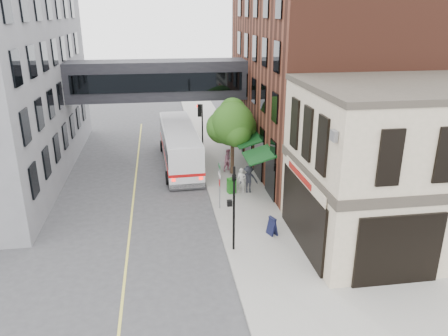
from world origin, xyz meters
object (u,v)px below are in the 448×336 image
object	(u,v)px
sandwich_board	(272,226)
bus	(179,144)
pedestrian_a	(241,180)
pedestrian_b	(228,160)
newspaper_box	(232,186)
pedestrian_c	(249,179)

from	to	relation	value
sandwich_board	bus	bearing A→B (deg)	87.22
pedestrian_a	sandwich_board	world-z (taller)	pedestrian_a
pedestrian_b	newspaper_box	world-z (taller)	pedestrian_b
pedestrian_a	pedestrian_c	world-z (taller)	pedestrian_c
sandwich_board	pedestrian_c	bearing A→B (deg)	69.39
newspaper_box	sandwich_board	distance (m)	6.19
pedestrian_b	pedestrian_c	world-z (taller)	pedestrian_c
pedestrian_b	sandwich_board	distance (m)	10.35
pedestrian_a	bus	bearing A→B (deg)	142.07
newspaper_box	pedestrian_b	bearing A→B (deg)	65.84
pedestrian_b	pedestrian_c	size ratio (longest dim) A/B	0.91
bus	pedestrian_b	world-z (taller)	bus
newspaper_box	bus	bearing A→B (deg)	96.84
bus	sandwich_board	world-z (taller)	bus
pedestrian_a	pedestrian_b	size ratio (longest dim) A/B	0.99
bus	pedestrian_b	size ratio (longest dim) A/B	6.69
pedestrian_b	pedestrian_a	bearing A→B (deg)	-113.87
pedestrian_c	sandwich_board	size ratio (longest dim) A/B	1.84
pedestrian_a	pedestrian_c	xyz separation A→B (m)	(0.48, -0.10, 0.09)
pedestrian_a	pedestrian_c	bearing A→B (deg)	10.57
pedestrian_c	sandwich_board	xyz separation A→B (m)	(0.08, -6.00, -0.43)
pedestrian_a	sandwich_board	xyz separation A→B (m)	(0.55, -6.10, -0.33)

